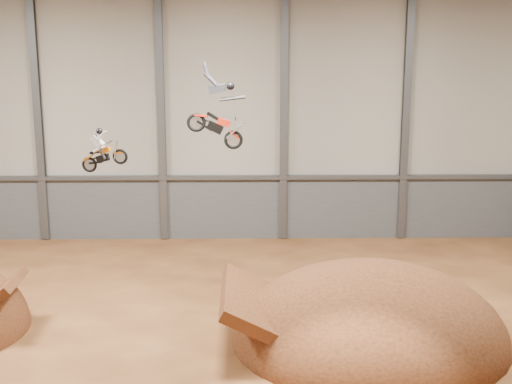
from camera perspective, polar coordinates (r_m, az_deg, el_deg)
The scene contains 11 objects.
floor at distance 26.61m, azimuth -3.54°, elevation -13.08°, with size 40.00×40.00×0.00m, color #542E16.
back_wall at distance 39.15m, azimuth -2.68°, elevation 6.19°, with size 40.00×0.10×14.00m, color #9E998C.
lower_band_back at distance 40.03m, azimuth -2.60°, elevation -1.31°, with size 39.80×0.18×3.50m, color #4B4E52.
steel_rail at distance 39.47m, azimuth -2.64°, elevation 1.17°, with size 39.80×0.35×0.20m, color #47494F.
steel_column_1 at distance 40.52m, azimuth -17.04°, elevation 5.87°, with size 0.40×0.36×13.90m, color #47494F.
steel_column_2 at distance 39.20m, azimuth -7.59°, elevation 6.10°, with size 0.40×0.36×13.90m, color #47494F.
steel_column_3 at distance 38.98m, azimuth 2.24°, elevation 6.16°, with size 0.40×0.36×13.90m, color #47494F.
steel_column_4 at distance 39.90m, azimuth 11.90°, elevation 6.05°, with size 0.40×0.36×13.90m, color #47494F.
landing_ramp at distance 28.05m, azimuth 9.06°, elevation -11.78°, with size 10.47×9.26×6.04m, color #391B0E.
fmx_rider_a at distance 27.82m, azimuth -11.91°, elevation 3.60°, with size 1.86×0.71×1.68m, color #C65C02, non-canonical shape.
fmx_rider_b at distance 27.78m, azimuth -3.66°, elevation 6.90°, with size 3.08×0.88×2.64m, color red, non-canonical shape.
Camera 1 is at (1.25, -23.83, 11.77)m, focal length 50.00 mm.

